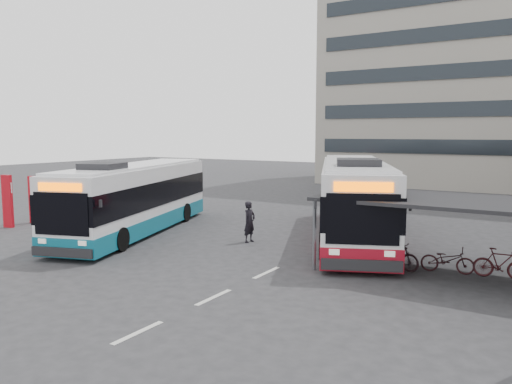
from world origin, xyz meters
The scene contains 10 objects.
ground centered at (0.00, 0.00, 0.00)m, with size 120.00×120.00×0.00m, color #28282B.
bike_shelter centered at (8.47, 3.00, 1.44)m, with size 10.00×4.00×2.54m.
office_block centered at (6.00, 36.00, 12.50)m, with size 30.00×15.00×25.00m, color gray.
road_markings centered at (2.50, -3.00, 0.01)m, with size 0.15×7.60×0.01m.
bus_main centered at (2.95, 6.88, 1.73)m, with size 7.48×12.66×3.73m.
bus_teal centered at (-6.30, 2.77, 1.61)m, with size 6.13×11.94×3.47m.
pedestrian centered at (-0.56, 3.75, 0.89)m, with size 0.65×0.43×1.78m, color black.
sign_totem_south centered at (-12.65, 0.27, 1.36)m, with size 0.56×0.30×2.64m.
sign_totem_mid centered at (-12.68, 1.72, 1.28)m, with size 0.53×0.27×2.48m.
sign_totem_north centered at (-13.42, 9.74, 1.36)m, with size 0.57×0.18×2.63m.
Camera 1 is at (10.82, -14.16, 4.69)m, focal length 35.00 mm.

